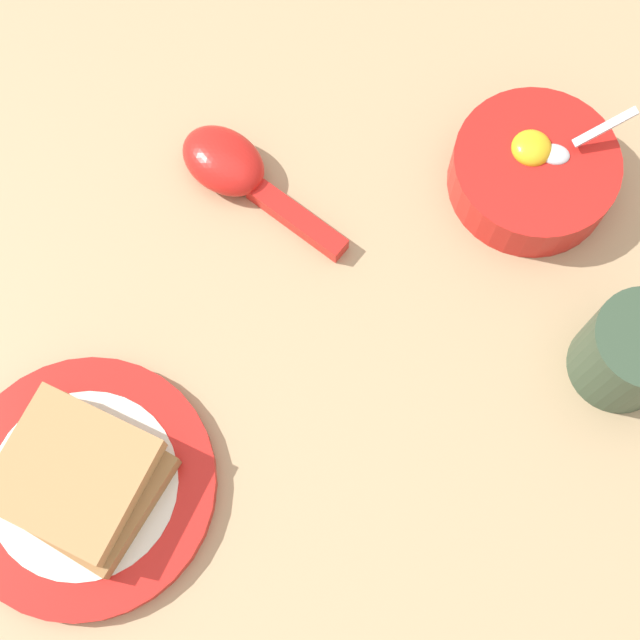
# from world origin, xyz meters

# --- Properties ---
(ground_plane) EXTENTS (3.00, 3.00, 0.00)m
(ground_plane) POSITION_xyz_m (0.00, 0.00, 0.00)
(ground_plane) COLOR tan
(egg_bowl) EXTENTS (0.14, 0.14, 0.07)m
(egg_bowl) POSITION_xyz_m (-0.08, -0.20, 0.02)
(egg_bowl) COLOR red
(egg_bowl) RESTS_ON ground_plane
(toast_plate) EXTENTS (0.20, 0.20, 0.02)m
(toast_plate) POSITION_xyz_m (0.23, 0.12, 0.01)
(toast_plate) COLOR red
(toast_plate) RESTS_ON ground_plane
(toast_sandwich) EXTENTS (0.13, 0.13, 0.04)m
(toast_sandwich) POSITION_xyz_m (0.23, 0.12, 0.03)
(toast_sandwich) COLOR #9E7042
(toast_sandwich) RESTS_ON toast_plate
(soup_spoon) EXTENTS (0.17, 0.11, 0.04)m
(soup_spoon) POSITION_xyz_m (0.17, -0.16, 0.02)
(soup_spoon) COLOR red
(soup_spoon) RESTS_ON ground_plane
(drinking_cup) EXTENTS (0.08, 0.08, 0.08)m
(drinking_cup) POSITION_xyz_m (-0.17, -0.05, 0.04)
(drinking_cup) COLOR #334733
(drinking_cup) RESTS_ON ground_plane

